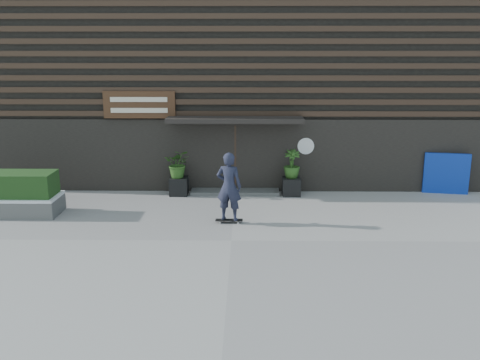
{
  "coord_description": "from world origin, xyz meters",
  "views": [
    {
      "loc": [
        0.39,
        -13.0,
        4.87
      ],
      "look_at": [
        0.2,
        2.08,
        1.1
      ],
      "focal_mm": 39.9,
      "sensor_mm": 36.0,
      "label": 1
    }
  ],
  "objects_px": {
    "planter_pot_right": "(291,186)",
    "blue_tarp": "(446,173)",
    "planter_pot_left": "(179,186)",
    "raised_bed": "(1,206)",
    "skateboarder": "(229,187)"
  },
  "relations": [
    {
      "from": "planter_pot_right",
      "to": "skateboarder",
      "type": "distance_m",
      "value": 3.66
    },
    {
      "from": "planter_pot_right",
      "to": "blue_tarp",
      "type": "bearing_deg",
      "value": 3.25
    },
    {
      "from": "raised_bed",
      "to": "skateboarder",
      "type": "bearing_deg",
      "value": -6.29
    },
    {
      "from": "planter_pot_left",
      "to": "raised_bed",
      "type": "relative_size",
      "value": 0.17
    },
    {
      "from": "raised_bed",
      "to": "blue_tarp",
      "type": "relative_size",
      "value": 2.35
    },
    {
      "from": "skateboarder",
      "to": "planter_pot_right",
      "type": "bearing_deg",
      "value": 55.93
    },
    {
      "from": "skateboarder",
      "to": "blue_tarp",
      "type": "bearing_deg",
      "value": 24.13
    },
    {
      "from": "planter_pot_left",
      "to": "planter_pot_right",
      "type": "bearing_deg",
      "value": 0.0
    },
    {
      "from": "planter_pot_left",
      "to": "skateboarder",
      "type": "xyz_separation_m",
      "value": [
        1.79,
        -2.96,
        0.77
      ]
    },
    {
      "from": "planter_pot_right",
      "to": "blue_tarp",
      "type": "height_order",
      "value": "blue_tarp"
    },
    {
      "from": "raised_bed",
      "to": "skateboarder",
      "type": "distance_m",
      "value": 6.95
    },
    {
      "from": "blue_tarp",
      "to": "skateboarder",
      "type": "xyz_separation_m",
      "value": [
        -7.29,
        -3.26,
        0.37
      ]
    },
    {
      "from": "raised_bed",
      "to": "planter_pot_right",
      "type": "bearing_deg",
      "value": 13.99
    },
    {
      "from": "planter_pot_left",
      "to": "raised_bed",
      "type": "height_order",
      "value": "planter_pot_left"
    },
    {
      "from": "planter_pot_left",
      "to": "blue_tarp",
      "type": "bearing_deg",
      "value": 1.89
    }
  ]
}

